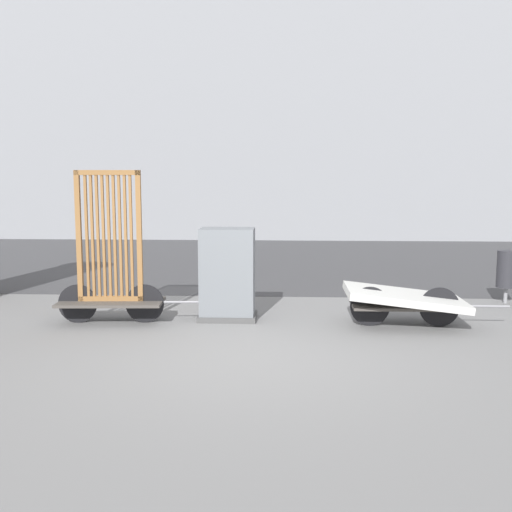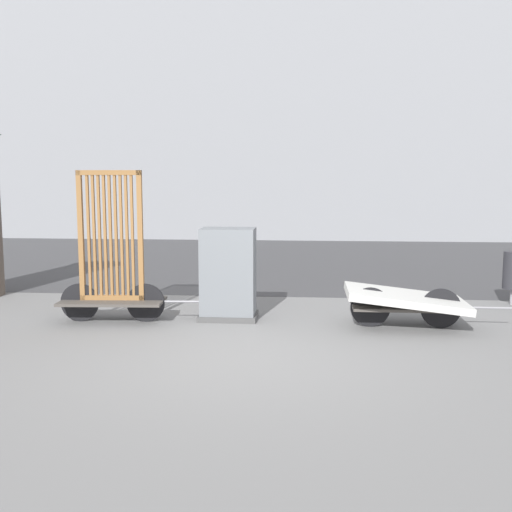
# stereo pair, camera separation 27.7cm
# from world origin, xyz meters

# --- Properties ---
(ground_plane) EXTENTS (60.00, 60.00, 0.00)m
(ground_plane) POSITION_xyz_m (0.00, 0.00, 0.00)
(ground_plane) COLOR slate
(road_strip) EXTENTS (56.00, 9.97, 0.01)m
(road_strip) POSITION_xyz_m (0.00, 8.59, 0.00)
(road_strip) COLOR #424244
(road_strip) RESTS_ON ground_plane
(building_facade) EXTENTS (48.00, 4.00, 13.73)m
(building_facade) POSITION_xyz_m (0.00, 15.58, 6.87)
(building_facade) COLOR gray
(building_facade) RESTS_ON ground_plane
(bike_cart_with_bedframe) EXTENTS (2.20, 0.75, 2.18)m
(bike_cart_with_bedframe) POSITION_xyz_m (-2.08, 1.56, 0.75)
(bike_cart_with_bedframe) COLOR #4C4742
(bike_cart_with_bedframe) RESTS_ON ground_plane
(bike_cart_with_mattress) EXTENTS (2.27, 1.04, 0.56)m
(bike_cart_with_mattress) POSITION_xyz_m (2.09, 1.56, 0.38)
(bike_cart_with_mattress) COLOR #4C4742
(bike_cart_with_mattress) RESTS_ON ground_plane
(utility_cabinet) EXTENTS (0.85, 0.60, 1.35)m
(utility_cabinet) POSITION_xyz_m (-0.44, 1.86, 0.63)
(utility_cabinet) COLOR #4C4C4C
(utility_cabinet) RESTS_ON ground_plane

